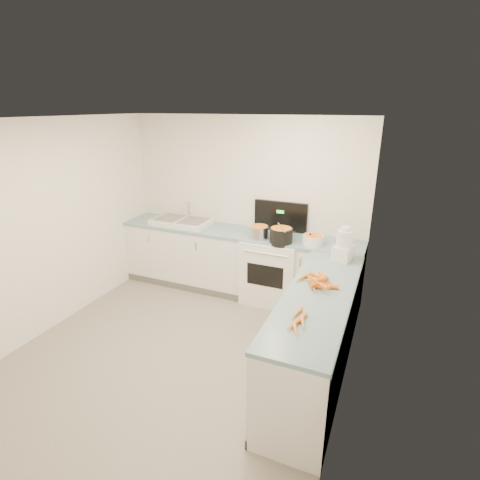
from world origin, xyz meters
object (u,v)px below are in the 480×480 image
at_px(black_pot, 281,236).
at_px(mixing_bowl, 313,240).
at_px(stove, 273,268).
at_px(spice_jar, 316,243).
at_px(sink, 182,221).
at_px(steel_pot, 259,233).
at_px(extract_bottle, 310,240).
at_px(food_processor, 344,246).

distance_m(black_pot, mixing_bowl, 0.41).
distance_m(stove, spice_jar, 0.82).
relative_size(mixing_bowl, spice_jar, 2.68).
bearing_deg(sink, spice_jar, -5.23).
height_order(stove, mixing_bowl, stove).
xyz_separation_m(black_pot, spice_jar, (0.46, 0.00, -0.04)).
xyz_separation_m(steel_pot, extract_bottle, (0.68, 0.03, -0.01)).
distance_m(black_pot, spice_jar, 0.46).
height_order(stove, extract_bottle, stove).
bearing_deg(stove, extract_bottle, -12.29).
bearing_deg(steel_pot, food_processor, -15.65).
distance_m(stove, sink, 1.54).
bearing_deg(spice_jar, extract_bottle, 148.13).
bearing_deg(spice_jar, steel_pot, 177.64).
height_order(stove, food_processor, stove).
bearing_deg(food_processor, steel_pot, 164.35).
distance_m(spice_jar, food_processor, 0.48).
bearing_deg(black_pot, stove, 130.97).
distance_m(mixing_bowl, food_processor, 0.57).
bearing_deg(mixing_bowl, steel_pot, -176.71).
relative_size(sink, black_pot, 2.90).
distance_m(black_pot, extract_bottle, 0.37).
relative_size(black_pot, food_processor, 0.75).
height_order(mixing_bowl, food_processor, food_processor).
bearing_deg(sink, black_pot, -6.88).
bearing_deg(black_pot, steel_pot, 173.36).
relative_size(spice_jar, food_processor, 0.25).
relative_size(sink, mixing_bowl, 3.22).
xyz_separation_m(black_pot, food_processor, (0.82, -0.28, 0.08)).
relative_size(sink, spice_jar, 8.64).
distance_m(steel_pot, mixing_bowl, 0.72).
height_order(steel_pot, food_processor, food_processor).
distance_m(stove, black_pot, 0.60).
height_order(sink, spice_jar, sink).
bearing_deg(mixing_bowl, stove, 169.74).
xyz_separation_m(stove, mixing_bowl, (0.55, -0.10, 0.53)).
height_order(extract_bottle, food_processor, food_processor).
bearing_deg(spice_jar, stove, 164.25).
relative_size(steel_pot, mixing_bowl, 0.97).
bearing_deg(food_processor, spice_jar, 141.72).
relative_size(stove, steel_pot, 5.25).
height_order(black_pot, food_processor, food_processor).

